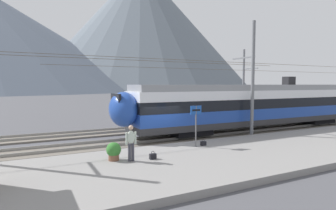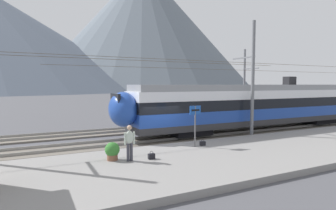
{
  "view_description": "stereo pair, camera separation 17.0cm",
  "coord_description": "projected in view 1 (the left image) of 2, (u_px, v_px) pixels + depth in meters",
  "views": [
    {
      "loc": [
        -7.51,
        -15.57,
        3.87
      ],
      "look_at": [
        2.26,
        3.71,
        2.27
      ],
      "focal_mm": 29.85,
      "sensor_mm": 36.0,
      "label": 1
    },
    {
      "loc": [
        -7.36,
        -15.65,
        3.87
      ],
      "look_at": [
        2.26,
        3.71,
        2.27
      ],
      "focal_mm": 29.85,
      "sensor_mm": 36.0,
      "label": 2
    }
  ],
  "objects": [
    {
      "name": "mountain_central_peak",
      "position": [
        141.0,
        28.0,
        208.53
      ],
      "size": [
        160.3,
        160.3,
        91.33
      ],
      "primitive_type": "cone",
      "color": "slate",
      "rests_on": "ground"
    },
    {
      "name": "catenary_mast_mid",
      "position": [
        251.0,
        78.0,
        20.05
      ],
      "size": [
        40.88,
        2.34,
        8.36
      ],
      "color": "slate",
      "rests_on": "ground"
    },
    {
      "name": "track_far",
      "position": [
        130.0,
        130.0,
        23.05
      ],
      "size": [
        120.0,
        3.0,
        0.28
      ],
      "color": "#6B6359",
      "rests_on": "ground"
    },
    {
      "name": "mountain_right_ridge",
      "position": [
        168.0,
        52.0,
        244.7
      ],
      "size": [
        120.95,
        120.95,
        64.81
      ],
      "primitive_type": "cone",
      "color": "#515B6B",
      "rests_on": "ground"
    },
    {
      "name": "handbag_near_sign",
      "position": [
        203.0,
        143.0,
        16.31
      ],
      "size": [
        0.32,
        0.18,
        0.38
      ],
      "color": "black",
      "rests_on": "platform_slab"
    },
    {
      "name": "track_near",
      "position": [
        153.0,
        141.0,
        18.93
      ],
      "size": [
        120.0,
        3.0,
        0.28
      ],
      "color": "#6B6359",
      "rests_on": "ground"
    },
    {
      "name": "passenger_walking",
      "position": [
        131.0,
        141.0,
        12.94
      ],
      "size": [
        0.53,
        0.22,
        1.69
      ],
      "color": "#383842",
      "rests_on": "platform_slab"
    },
    {
      "name": "potted_plant_platform_edge",
      "position": [
        114.0,
        150.0,
        13.11
      ],
      "size": [
        0.69,
        0.69,
        0.86
      ],
      "color": "brown",
      "rests_on": "platform_slab"
    },
    {
      "name": "platform_sign",
      "position": [
        196.0,
        117.0,
        15.91
      ],
      "size": [
        0.7,
        0.08,
        2.36
      ],
      "color": "#59595B",
      "rests_on": "platform_slab"
    },
    {
      "name": "platform_slab",
      "position": [
        201.0,
        160.0,
        13.68
      ],
      "size": [
        120.0,
        7.13,
        0.3
      ],
      "primitive_type": "cube",
      "color": "gray",
      "rests_on": "ground"
    },
    {
      "name": "train_near_platform",
      "position": [
        255.0,
        105.0,
        22.89
      ],
      "size": [
        23.86,
        2.98,
        4.27
      ],
      "color": "#2D2D30",
      "rests_on": "track_near"
    },
    {
      "name": "catenary_mast_far_side",
      "position": [
        244.0,
        83.0,
        30.61
      ],
      "size": [
        40.88,
        2.24,
        7.69
      ],
      "color": "slate",
      "rests_on": "ground"
    },
    {
      "name": "ground_plane",
      "position": [
        163.0,
        146.0,
        17.52
      ],
      "size": [
        400.0,
        400.0,
        0.0
      ],
      "primitive_type": "plane",
      "color": "#4C4C51"
    },
    {
      "name": "handbag_beside_passenger",
      "position": [
        153.0,
        156.0,
        13.34
      ],
      "size": [
        0.32,
        0.18,
        0.4
      ],
      "color": "black",
      "rests_on": "platform_slab"
    }
  ]
}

